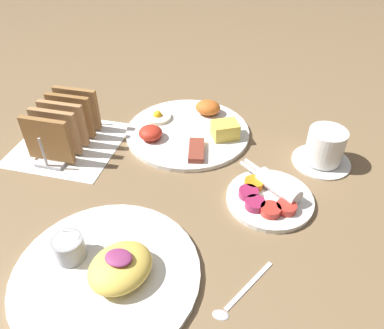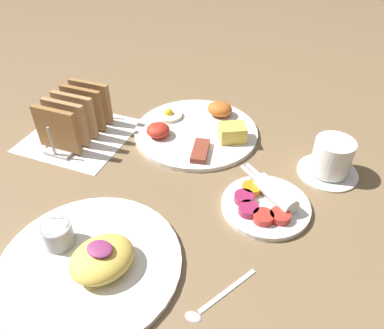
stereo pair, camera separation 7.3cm
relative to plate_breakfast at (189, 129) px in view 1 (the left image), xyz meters
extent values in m
plane|color=brown|center=(-0.01, -0.19, -0.01)|extent=(3.00, 3.00, 0.00)
cube|color=white|center=(-0.25, -0.11, -0.01)|extent=(0.22, 0.22, 0.00)
cylinder|color=white|center=(0.00, 0.00, -0.01)|extent=(0.28, 0.28, 0.01)
cube|color=#E5C64C|center=(0.08, -0.01, 0.02)|extent=(0.07, 0.06, 0.04)
ellipsoid|color=#C66023|center=(0.03, 0.08, 0.02)|extent=(0.06, 0.05, 0.03)
cylinder|color=#F4EACC|center=(-0.08, 0.03, 0.00)|extent=(0.06, 0.06, 0.01)
sphere|color=yellow|center=(-0.08, 0.03, 0.01)|extent=(0.02, 0.02, 0.02)
ellipsoid|color=red|center=(-0.07, -0.05, 0.01)|extent=(0.05, 0.05, 0.03)
cube|color=brown|center=(0.04, -0.08, 0.01)|extent=(0.05, 0.08, 0.01)
cylinder|color=white|center=(0.20, -0.18, -0.01)|extent=(0.16, 0.16, 0.01)
cylinder|color=orange|center=(0.17, -0.16, 0.01)|extent=(0.04, 0.04, 0.01)
cylinder|color=#99234C|center=(0.16, -0.19, 0.01)|extent=(0.04, 0.04, 0.01)
cylinder|color=#99234C|center=(0.17, -0.21, 0.01)|extent=(0.04, 0.04, 0.01)
cylinder|color=red|center=(0.20, -0.22, 0.01)|extent=(0.04, 0.04, 0.01)
cylinder|color=red|center=(0.23, -0.21, 0.01)|extent=(0.04, 0.04, 0.01)
cylinder|color=white|center=(0.21, -0.16, 0.02)|extent=(0.09, 0.08, 0.03)
cube|color=silver|center=(0.15, -0.13, 0.02)|extent=(0.04, 0.04, 0.00)
cube|color=silver|center=(0.16, -0.12, 0.02)|extent=(0.04, 0.04, 0.00)
cylinder|color=white|center=(-0.03, -0.40, -0.01)|extent=(0.28, 0.28, 0.01)
ellipsoid|color=#EAC651|center=(0.00, -0.40, 0.02)|extent=(0.12, 0.13, 0.04)
ellipsoid|color=#8C3366|center=(0.00, -0.40, 0.04)|extent=(0.04, 0.03, 0.01)
cylinder|color=#99999E|center=(-0.09, -0.39, 0.02)|extent=(0.05, 0.05, 0.04)
cylinder|color=white|center=(-0.09, -0.39, 0.04)|extent=(0.04, 0.04, 0.01)
cube|color=#B7B7BC|center=(-0.25, -0.11, 0.00)|extent=(0.06, 0.18, 0.01)
cube|color=olive|center=(-0.25, -0.17, 0.05)|extent=(0.10, 0.01, 0.10)
cube|color=#A97B4D|center=(-0.25, -0.14, 0.05)|extent=(0.10, 0.01, 0.10)
cube|color=#A87A4C|center=(-0.25, -0.11, 0.05)|extent=(0.10, 0.01, 0.10)
cube|color=olive|center=(-0.25, -0.08, 0.05)|extent=(0.10, 0.01, 0.10)
cube|color=olive|center=(-0.25, -0.04, 0.05)|extent=(0.10, 0.01, 0.10)
cylinder|color=#B7B7BC|center=(-0.25, -0.19, 0.03)|extent=(0.01, 0.01, 0.07)
cylinder|color=#B7B7BC|center=(-0.25, -0.02, 0.03)|extent=(0.01, 0.01, 0.07)
cylinder|color=white|center=(0.29, -0.04, -0.01)|extent=(0.12, 0.12, 0.01)
cylinder|color=white|center=(0.29, -0.04, 0.03)|extent=(0.08, 0.08, 0.07)
cylinder|color=#381E0F|center=(0.29, -0.04, 0.06)|extent=(0.06, 0.06, 0.01)
cube|color=silver|center=(0.19, -0.37, -0.01)|extent=(0.06, 0.10, 0.00)
ellipsoid|color=silver|center=(0.15, -0.42, -0.01)|extent=(0.02, 0.02, 0.01)
camera|label=1|loc=(0.18, -0.70, 0.48)|focal=35.00mm
camera|label=2|loc=(0.25, -0.67, 0.48)|focal=35.00mm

